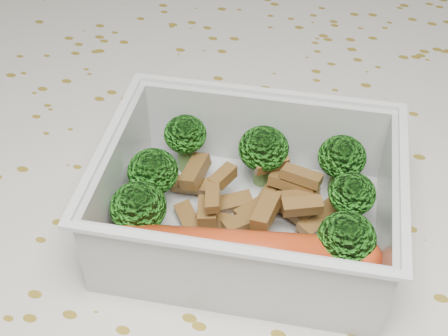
% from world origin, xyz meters
% --- Properties ---
extents(dining_table, '(1.40, 0.90, 0.75)m').
position_xyz_m(dining_table, '(0.00, 0.00, 0.67)').
color(dining_table, brown).
rests_on(dining_table, ground).
extents(tablecloth, '(1.46, 0.96, 0.19)m').
position_xyz_m(tablecloth, '(0.00, 0.00, 0.72)').
color(tablecloth, beige).
rests_on(tablecloth, dining_table).
extents(lunch_container, '(0.22, 0.18, 0.07)m').
position_xyz_m(lunch_container, '(0.03, -0.04, 0.78)').
color(lunch_container, silver).
rests_on(lunch_container, tablecloth).
extents(broccoli_florets, '(0.18, 0.13, 0.05)m').
position_xyz_m(broccoli_florets, '(0.02, -0.03, 0.79)').
color(broccoli_florets, '#608C3F').
rests_on(broccoli_florets, lunch_container).
extents(meat_pile, '(0.13, 0.08, 0.03)m').
position_xyz_m(meat_pile, '(0.03, -0.02, 0.78)').
color(meat_pile, brown).
rests_on(meat_pile, lunch_container).
extents(sausage, '(0.17, 0.06, 0.03)m').
position_xyz_m(sausage, '(0.04, -0.08, 0.78)').
color(sausage, '#B13714').
rests_on(sausage, lunch_container).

